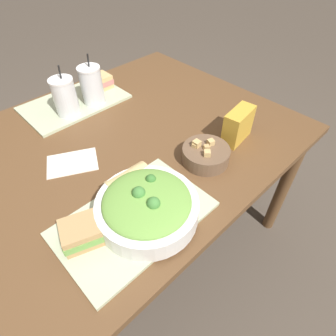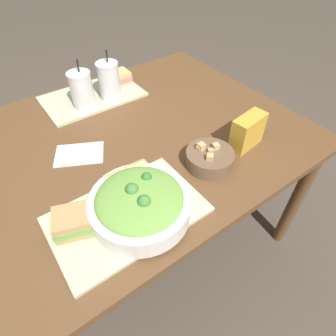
{
  "view_description": "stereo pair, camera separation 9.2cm",
  "coord_description": "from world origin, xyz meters",
  "px_view_note": "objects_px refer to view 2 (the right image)",
  "views": [
    {
      "loc": [
        -0.44,
        -0.76,
        1.42
      ],
      "look_at": [
        0.02,
        -0.29,
        0.78
      ],
      "focal_mm": 30.0,
      "sensor_mm": 36.0,
      "label": 1
    },
    {
      "loc": [
        -0.37,
        -0.82,
        1.42
      ],
      "look_at": [
        0.02,
        -0.29,
        0.78
      ],
      "focal_mm": 30.0,
      "sensor_mm": 36.0,
      "label": 2
    }
  ],
  "objects_px": {
    "soup_bowl": "(210,158)",
    "chip_bag": "(248,132)",
    "drink_cup_red": "(109,82)",
    "napkin_folded": "(79,154)",
    "sandwich_far": "(118,78)",
    "salad_bowl": "(140,203)",
    "sandwich_near": "(75,221)",
    "drink_cup_dark": "(82,91)",
    "baguette_near": "(127,176)"
  },
  "relations": [
    {
      "from": "salad_bowl",
      "to": "napkin_folded",
      "type": "relative_size",
      "value": 1.4
    },
    {
      "from": "drink_cup_red",
      "to": "napkin_folded",
      "type": "relative_size",
      "value": 1.04
    },
    {
      "from": "sandwich_far",
      "to": "drink_cup_dark",
      "type": "bearing_deg",
      "value": -157.39
    },
    {
      "from": "drink_cup_red",
      "to": "chip_bag",
      "type": "bearing_deg",
      "value": -66.94
    },
    {
      "from": "baguette_near",
      "to": "drink_cup_dark",
      "type": "distance_m",
      "value": 0.53
    },
    {
      "from": "soup_bowl",
      "to": "sandwich_far",
      "type": "distance_m",
      "value": 0.69
    },
    {
      "from": "salad_bowl",
      "to": "soup_bowl",
      "type": "distance_m",
      "value": 0.32
    },
    {
      "from": "chip_bag",
      "to": "drink_cup_dark",
      "type": "bearing_deg",
      "value": 114.8
    },
    {
      "from": "salad_bowl",
      "to": "napkin_folded",
      "type": "distance_m",
      "value": 0.38
    },
    {
      "from": "drink_cup_red",
      "to": "chip_bag",
      "type": "distance_m",
      "value": 0.66
    },
    {
      "from": "chip_bag",
      "to": "drink_cup_red",
      "type": "bearing_deg",
      "value": 105.1
    },
    {
      "from": "sandwich_far",
      "to": "napkin_folded",
      "type": "height_order",
      "value": "sandwich_far"
    },
    {
      "from": "sandwich_far",
      "to": "drink_cup_red",
      "type": "relative_size",
      "value": 0.54
    },
    {
      "from": "salad_bowl",
      "to": "chip_bag",
      "type": "relative_size",
      "value": 2.03
    },
    {
      "from": "sandwich_near",
      "to": "sandwich_far",
      "type": "xyz_separation_m",
      "value": [
        0.51,
        0.68,
        -0.0
      ]
    },
    {
      "from": "drink_cup_dark",
      "to": "chip_bag",
      "type": "relative_size",
      "value": 1.46
    },
    {
      "from": "sandwich_near",
      "to": "baguette_near",
      "type": "distance_m",
      "value": 0.22
    },
    {
      "from": "napkin_folded",
      "to": "salad_bowl",
      "type": "bearing_deg",
      "value": -83.94
    },
    {
      "from": "salad_bowl",
      "to": "baguette_near",
      "type": "bearing_deg",
      "value": 76.57
    },
    {
      "from": "drink_cup_red",
      "to": "sandwich_near",
      "type": "bearing_deg",
      "value": -125.51
    },
    {
      "from": "baguette_near",
      "to": "chip_bag",
      "type": "relative_size",
      "value": 1.01
    },
    {
      "from": "sandwich_near",
      "to": "sandwich_far",
      "type": "relative_size",
      "value": 1.19
    },
    {
      "from": "baguette_near",
      "to": "napkin_folded",
      "type": "height_order",
      "value": "baguette_near"
    },
    {
      "from": "baguette_near",
      "to": "drink_cup_dark",
      "type": "height_order",
      "value": "drink_cup_dark"
    },
    {
      "from": "salad_bowl",
      "to": "sandwich_far",
      "type": "distance_m",
      "value": 0.81
    },
    {
      "from": "soup_bowl",
      "to": "chip_bag",
      "type": "relative_size",
      "value": 1.16
    },
    {
      "from": "chip_bag",
      "to": "napkin_folded",
      "type": "distance_m",
      "value": 0.64
    },
    {
      "from": "soup_bowl",
      "to": "drink_cup_dark",
      "type": "xyz_separation_m",
      "value": [
        -0.2,
        0.6,
        0.06
      ]
    },
    {
      "from": "drink_cup_red",
      "to": "sandwich_far",
      "type": "bearing_deg",
      "value": 46.67
    },
    {
      "from": "drink_cup_dark",
      "to": "napkin_folded",
      "type": "bearing_deg",
      "value": -118.73
    },
    {
      "from": "soup_bowl",
      "to": "sandwich_near",
      "type": "height_order",
      "value": "soup_bowl"
    },
    {
      "from": "sandwich_near",
      "to": "chip_bag",
      "type": "bearing_deg",
      "value": 18.45
    },
    {
      "from": "sandwich_near",
      "to": "drink_cup_red",
      "type": "bearing_deg",
      "value": 74.23
    },
    {
      "from": "drink_cup_dark",
      "to": "sandwich_far",
      "type": "bearing_deg",
      "value": 22.67
    },
    {
      "from": "soup_bowl",
      "to": "sandwich_far",
      "type": "xyz_separation_m",
      "value": [
        0.01,
        0.69,
        0.01
      ]
    },
    {
      "from": "soup_bowl",
      "to": "sandwich_near",
      "type": "xyz_separation_m",
      "value": [
        -0.49,
        0.01,
        0.01
      ]
    },
    {
      "from": "soup_bowl",
      "to": "baguette_near",
      "type": "bearing_deg",
      "value": 164.88
    },
    {
      "from": "napkin_folded",
      "to": "baguette_near",
      "type": "bearing_deg",
      "value": -74.27
    },
    {
      "from": "sandwich_near",
      "to": "salad_bowl",
      "type": "bearing_deg",
      "value": 0.22
    },
    {
      "from": "baguette_near",
      "to": "sandwich_far",
      "type": "bearing_deg",
      "value": -23.04
    },
    {
      "from": "sandwich_near",
      "to": "drink_cup_dark",
      "type": "bearing_deg",
      "value": 83.62
    },
    {
      "from": "sandwich_near",
      "to": "napkin_folded",
      "type": "relative_size",
      "value": 0.67
    },
    {
      "from": "salad_bowl",
      "to": "baguette_near",
      "type": "xyz_separation_m",
      "value": [
        0.03,
        0.13,
        -0.01
      ]
    },
    {
      "from": "sandwich_near",
      "to": "soup_bowl",
      "type": "bearing_deg",
      "value": 18.09
    },
    {
      "from": "salad_bowl",
      "to": "sandwich_far",
      "type": "relative_size",
      "value": 2.49
    },
    {
      "from": "sandwich_far",
      "to": "napkin_folded",
      "type": "xyz_separation_m",
      "value": [
        -0.37,
        -0.37,
        -0.04
      ]
    },
    {
      "from": "soup_bowl",
      "to": "drink_cup_dark",
      "type": "relative_size",
      "value": 0.79
    },
    {
      "from": "drink_cup_dark",
      "to": "baguette_near",
      "type": "bearing_deg",
      "value": -98.95
    },
    {
      "from": "sandwich_near",
      "to": "chip_bag",
      "type": "height_order",
      "value": "chip_bag"
    },
    {
      "from": "sandwich_near",
      "to": "drink_cup_red",
      "type": "relative_size",
      "value": 0.64
    }
  ]
}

